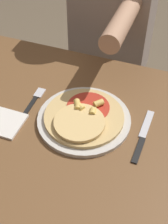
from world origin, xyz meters
TOP-DOWN VIEW (x-y plane):
  - dining_table at (0.00, 0.00)m, footprint 1.01×0.75m
  - plate at (0.02, 0.03)m, footprint 0.30×0.30m
  - pizza at (0.02, 0.02)m, footprint 0.25×0.25m
  - fork at (-0.17, 0.04)m, footprint 0.03×0.18m
  - knife at (0.21, 0.03)m, footprint 0.03×0.22m
  - person_diner at (-0.06, 0.58)m, footprint 0.33×0.52m

SIDE VIEW (x-z plane):
  - dining_table at x=0.00m, z-range 0.24..0.97m
  - fork at x=-0.17m, z-range 0.73..0.73m
  - knife at x=0.21m, z-range 0.73..0.73m
  - person_diner at x=-0.06m, z-range 0.11..1.36m
  - plate at x=0.02m, z-range 0.73..0.74m
  - pizza at x=0.02m, z-range 0.74..0.77m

